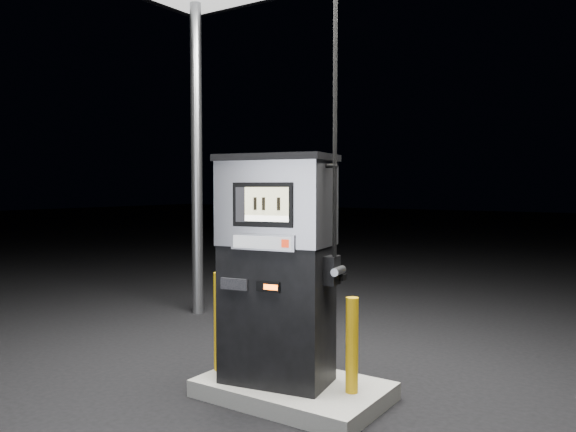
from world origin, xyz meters
The scene contains 5 objects.
ground centered at (0.00, 0.00, 0.00)m, with size 80.00×80.00×0.00m, color black.
pump_island centered at (0.00, 0.00, 0.07)m, with size 1.60×1.00×0.15m, color slate.
fuel_dispenser centered at (-0.12, -0.08, 1.17)m, with size 1.14×0.75×4.12m.
bollard_left centered at (-0.74, -0.11, 0.61)m, with size 0.12×0.12×0.92m, color #D09A0B.
bollard_right centered at (0.55, 0.05, 0.55)m, with size 0.11×0.11×0.80m, color #D09A0B.
Camera 1 is at (2.67, -4.05, 1.86)m, focal length 35.00 mm.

